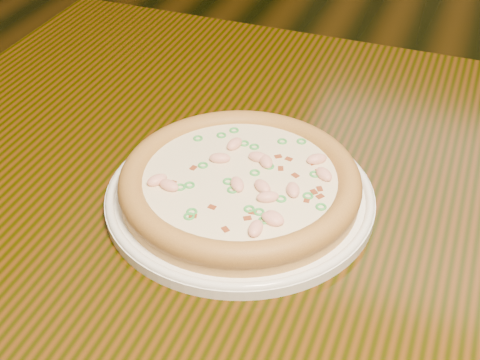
% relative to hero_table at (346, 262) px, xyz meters
% --- Properties ---
extents(hero_table, '(1.20, 0.80, 0.75)m').
position_rel_hero_table_xyz_m(hero_table, '(0.00, 0.00, 0.00)').
color(hero_table, black).
rests_on(hero_table, ground).
extents(plate, '(0.30, 0.30, 0.02)m').
position_rel_hero_table_xyz_m(plate, '(-0.12, -0.05, 0.11)').
color(plate, white).
rests_on(plate, hero_table).
extents(pizza, '(0.27, 0.27, 0.03)m').
position_rel_hero_table_xyz_m(pizza, '(-0.12, -0.05, 0.13)').
color(pizza, tan).
rests_on(pizza, plate).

